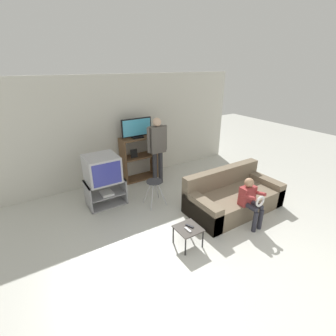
# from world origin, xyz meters

# --- Properties ---
(ground_plane) EXTENTS (18.00, 18.00, 0.00)m
(ground_plane) POSITION_xyz_m (0.00, 0.00, 0.00)
(ground_plane) COLOR beige
(wall_back) EXTENTS (6.40, 0.06, 2.60)m
(wall_back) POSITION_xyz_m (0.00, 4.13, 1.30)
(wall_back) COLOR beige
(wall_back) RESTS_ON ground_plane
(tv_stand) EXTENTS (0.79, 0.52, 0.56)m
(tv_stand) POSITION_xyz_m (-1.01, 3.08, 0.27)
(tv_stand) COLOR #939399
(tv_stand) RESTS_ON ground_plane
(television_main) EXTENTS (0.65, 0.66, 0.54)m
(television_main) POSITION_xyz_m (-1.03, 3.09, 0.83)
(television_main) COLOR #B2B2B7
(television_main) RESTS_ON tv_stand
(media_shelf) EXTENTS (0.90, 0.41, 1.12)m
(media_shelf) POSITION_xyz_m (0.16, 3.85, 0.57)
(media_shelf) COLOR brown
(media_shelf) RESTS_ON ground_plane
(television_flat) EXTENTS (0.78, 0.20, 0.48)m
(television_flat) POSITION_xyz_m (0.13, 3.82, 1.35)
(television_flat) COLOR black
(television_flat) RESTS_ON media_shelf
(folding_stool) EXTENTS (0.41, 0.37, 0.56)m
(folding_stool) POSITION_xyz_m (-0.14, 2.50, 0.45)
(folding_stool) COLOR #B7B7BC
(folding_stool) RESTS_ON ground_plane
(snack_table) EXTENTS (0.40, 0.40, 0.34)m
(snack_table) POSITION_xyz_m (-0.30, 1.08, 0.30)
(snack_table) COLOR #38332D
(snack_table) RESTS_ON ground_plane
(remote_control_black) EXTENTS (0.09, 0.15, 0.02)m
(remote_control_black) POSITION_xyz_m (-0.26, 1.09, 0.35)
(remote_control_black) COLOR #232328
(remote_control_black) RESTS_ON snack_table
(remote_control_white) EXTENTS (0.04, 0.15, 0.02)m
(remote_control_white) POSITION_xyz_m (-0.34, 1.03, 0.35)
(remote_control_white) COLOR silver
(remote_control_white) RESTS_ON snack_table
(couch) EXTENTS (1.97, 0.98, 0.79)m
(couch) POSITION_xyz_m (1.16, 1.51, 0.26)
(couch) COLOR #756651
(couch) RESTS_ON ground_plane
(person_standing_adult) EXTENTS (0.53, 0.20, 1.67)m
(person_standing_adult) POSITION_xyz_m (0.42, 3.33, 1.02)
(person_standing_adult) COLOR #2D2D33
(person_standing_adult) RESTS_ON ground_plane
(person_seated_child) EXTENTS (0.33, 0.43, 0.93)m
(person_seated_child) POSITION_xyz_m (1.00, 0.95, 0.55)
(person_seated_child) COLOR #2D2D38
(person_seated_child) RESTS_ON ground_plane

